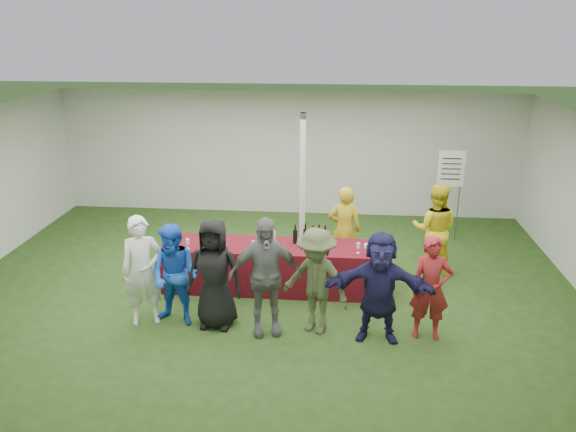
# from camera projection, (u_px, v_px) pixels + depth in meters

# --- Properties ---
(ground) EXTENTS (60.00, 60.00, 0.00)m
(ground) POSITION_uv_depth(u_px,v_px,m) (266.00, 294.00, 8.95)
(ground) COLOR #284719
(ground) RESTS_ON ground
(tent) EXTENTS (10.00, 10.00, 10.00)m
(tent) POSITION_uv_depth(u_px,v_px,m) (302.00, 192.00, 9.58)
(tent) COLOR white
(tent) RESTS_ON ground
(serving_table) EXTENTS (3.60, 0.80, 0.75)m
(serving_table) POSITION_uv_depth(u_px,v_px,m) (276.00, 267.00, 9.03)
(serving_table) COLOR maroon
(serving_table) RESTS_ON ground
(wine_bottles) EXTENTS (0.55, 0.14, 0.32)m
(wine_bottles) POSITION_uv_depth(u_px,v_px,m) (311.00, 236.00, 8.94)
(wine_bottles) COLOR black
(wine_bottles) RESTS_ON serving_table
(wine_glasses) EXTENTS (2.70, 0.13, 0.16)m
(wine_glasses) POSITION_uv_depth(u_px,v_px,m) (252.00, 244.00, 8.66)
(wine_glasses) COLOR silver
(wine_glasses) RESTS_ON serving_table
(water_bottle) EXTENTS (0.07, 0.07, 0.23)m
(water_bottle) POSITION_uv_depth(u_px,v_px,m) (274.00, 237.00, 8.94)
(water_bottle) COLOR silver
(water_bottle) RESTS_ON serving_table
(bar_towel) EXTENTS (0.25, 0.18, 0.03)m
(bar_towel) POSITION_uv_depth(u_px,v_px,m) (373.00, 247.00, 8.81)
(bar_towel) COLOR white
(bar_towel) RESTS_ON serving_table
(dump_bucket) EXTENTS (0.22, 0.22, 0.18)m
(dump_bucket) POSITION_uv_depth(u_px,v_px,m) (381.00, 249.00, 8.53)
(dump_bucket) COLOR slate
(dump_bucket) RESTS_ON serving_table
(wine_list_sign) EXTENTS (0.50, 0.03, 1.80)m
(wine_list_sign) POSITION_uv_depth(u_px,v_px,m) (450.00, 176.00, 10.70)
(wine_list_sign) COLOR slate
(wine_list_sign) RESTS_ON ground
(staff_pourer) EXTENTS (0.56, 0.37, 1.54)m
(staff_pourer) POSITION_uv_depth(u_px,v_px,m) (344.00, 230.00, 9.49)
(staff_pourer) COLOR gold
(staff_pourer) RESTS_ON ground
(staff_back) EXTENTS (0.87, 0.74, 1.57)m
(staff_back) POSITION_uv_depth(u_px,v_px,m) (435.00, 229.00, 9.46)
(staff_back) COLOR yellow
(staff_back) RESTS_ON ground
(customer_0) EXTENTS (0.68, 0.56, 1.61)m
(customer_0) POSITION_uv_depth(u_px,v_px,m) (143.00, 271.00, 7.88)
(customer_0) COLOR white
(customer_0) RESTS_ON ground
(customer_1) EXTENTS (0.84, 0.72, 1.49)m
(customer_1) POSITION_uv_depth(u_px,v_px,m) (175.00, 276.00, 7.86)
(customer_1) COLOR blue
(customer_1) RESTS_ON ground
(customer_2) EXTENTS (0.81, 0.56, 1.60)m
(customer_2) POSITION_uv_depth(u_px,v_px,m) (215.00, 274.00, 7.80)
(customer_2) COLOR black
(customer_2) RESTS_ON ground
(customer_3) EXTENTS (1.07, 0.64, 1.70)m
(customer_3) POSITION_uv_depth(u_px,v_px,m) (265.00, 276.00, 7.61)
(customer_3) COLOR slate
(customer_3) RESTS_ON ground
(customer_4) EXTENTS (1.14, 0.94, 1.53)m
(customer_4) POSITION_uv_depth(u_px,v_px,m) (316.00, 281.00, 7.65)
(customer_4) COLOR #47512E
(customer_4) RESTS_ON ground
(customer_5) EXTENTS (1.46, 0.54, 1.55)m
(customer_5) POSITION_uv_depth(u_px,v_px,m) (379.00, 287.00, 7.46)
(customer_5) COLOR #1C1B46
(customer_5) RESTS_ON ground
(customer_6) EXTENTS (0.55, 0.38, 1.47)m
(customer_6) POSITION_uv_depth(u_px,v_px,m) (431.00, 288.00, 7.52)
(customer_6) COLOR maroon
(customer_6) RESTS_ON ground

